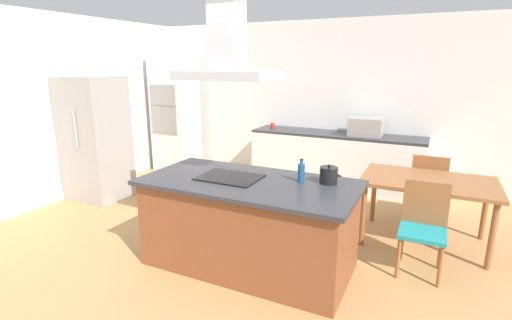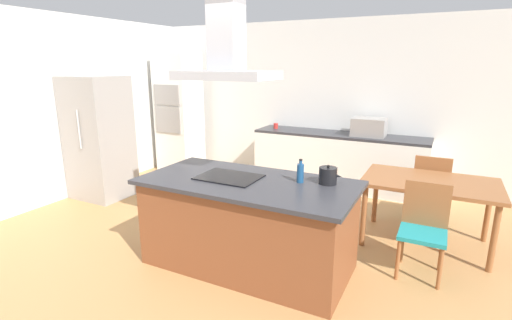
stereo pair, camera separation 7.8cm
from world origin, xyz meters
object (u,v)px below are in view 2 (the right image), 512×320
(olive_oil_bottle, at_px, (300,173))
(chair_facing_back_wall, at_px, (431,185))
(countertop_microwave, at_px, (369,127))
(chair_facing_island, at_px, (424,223))
(dining_table, at_px, (430,188))
(range_hood, at_px, (227,51))
(refrigerator, at_px, (99,138))
(tea_kettle, at_px, (328,176))
(wall_oven_stack, at_px, (179,112))
(coffee_mug_red, at_px, (276,126))
(cooktop, at_px, (229,177))

(olive_oil_bottle, xyz_separation_m, chair_facing_back_wall, (1.10, 1.82, -0.49))
(countertop_microwave, distance_m, chair_facing_island, 2.48)
(dining_table, bearing_deg, chair_facing_back_wall, 90.00)
(chair_facing_back_wall, height_order, range_hood, range_hood)
(refrigerator, bearing_deg, tea_kettle, -8.80)
(wall_oven_stack, height_order, refrigerator, wall_oven_stack)
(coffee_mug_red, distance_m, chair_facing_island, 3.40)
(wall_oven_stack, distance_m, dining_table, 4.68)
(cooktop, bearing_deg, olive_oil_bottle, 14.61)
(olive_oil_bottle, relative_size, dining_table, 0.16)
(cooktop, relative_size, dining_table, 0.43)
(olive_oil_bottle, xyz_separation_m, refrigerator, (-3.45, 0.65, -0.09))
(tea_kettle, relative_size, coffee_mug_red, 2.44)
(countertop_microwave, xyz_separation_m, chair_facing_back_wall, (0.97, -0.89, -0.53))
(countertop_microwave, height_order, dining_table, countertop_microwave)
(refrigerator, xyz_separation_m, chair_facing_island, (4.55, -0.16, -0.40))
(tea_kettle, bearing_deg, wall_oven_stack, 146.51)
(cooktop, height_order, chair_facing_island, cooktop)
(coffee_mug_red, bearing_deg, dining_table, -31.20)
(wall_oven_stack, height_order, range_hood, range_hood)
(countertop_microwave, height_order, chair_facing_island, countertop_microwave)
(countertop_microwave, relative_size, coffee_mug_red, 5.56)
(wall_oven_stack, bearing_deg, dining_table, -16.44)
(wall_oven_stack, distance_m, chair_facing_island, 4.92)
(chair_facing_island, bearing_deg, wall_oven_stack, 156.06)
(coffee_mug_red, xyz_separation_m, wall_oven_stack, (-1.91, -0.23, 0.16))
(olive_oil_bottle, height_order, wall_oven_stack, wall_oven_stack)
(dining_table, distance_m, chair_facing_island, 0.68)
(coffee_mug_red, height_order, chair_facing_island, coffee_mug_red)
(wall_oven_stack, xyz_separation_m, chair_facing_island, (4.47, -1.98, -0.59))
(countertop_microwave, relative_size, chair_facing_island, 0.56)
(cooktop, xyz_separation_m, coffee_mug_red, (-0.78, 2.87, 0.04))
(cooktop, distance_m, wall_oven_stack, 3.78)
(olive_oil_bottle, distance_m, refrigerator, 3.51)
(olive_oil_bottle, distance_m, dining_table, 1.62)
(chair_facing_island, xyz_separation_m, chair_facing_back_wall, (0.00, 1.33, 0.00))
(range_hood, bearing_deg, cooktop, 180.00)
(refrigerator, bearing_deg, wall_oven_stack, 87.48)
(tea_kettle, bearing_deg, refrigerator, 171.20)
(dining_table, xyz_separation_m, chair_facing_back_wall, (0.00, 0.67, -0.16))
(range_hood, bearing_deg, dining_table, 36.79)
(chair_facing_back_wall, distance_m, range_hood, 3.11)
(tea_kettle, xyz_separation_m, range_hood, (-0.93, -0.25, 1.12))
(chair_facing_island, bearing_deg, tea_kettle, -154.29)
(range_hood, bearing_deg, wall_oven_stack, 135.45)
(refrigerator, distance_m, dining_table, 4.58)
(coffee_mug_red, height_order, refrigerator, refrigerator)
(olive_oil_bottle, relative_size, refrigerator, 0.12)
(wall_oven_stack, xyz_separation_m, range_hood, (2.69, -2.65, 1.00))
(dining_table, bearing_deg, range_hood, -143.21)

